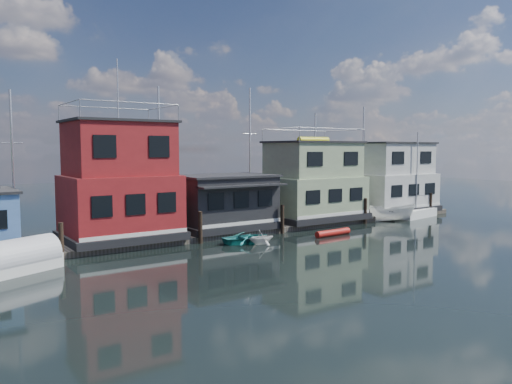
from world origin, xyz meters
TOP-DOWN VIEW (x-y plane):
  - ground at (0.00, 0.00)m, footprint 160.00×160.00m
  - dock at (0.00, 12.00)m, footprint 48.00×5.00m
  - houseboat_red at (-8.50, 12.00)m, footprint 7.40×5.90m
  - houseboat_dark at (-0.50, 11.98)m, footprint 7.40×6.10m
  - houseboat_green at (8.50, 12.00)m, footprint 8.40×5.90m
  - houseboat_white at (18.50, 12.00)m, footprint 8.40×5.90m
  - pilings at (-0.33, 9.20)m, footprint 42.28×0.28m
  - background_masts at (4.76, 18.00)m, footprint 36.40×0.16m
  - tarp_runabout at (-15.78, 7.49)m, footprint 5.01×3.52m
  - red_kayak at (5.50, 6.33)m, footprint 3.29×0.66m
  - dinghy_teal at (-1.27, 7.66)m, footprint 3.53×2.63m
  - day_sailer at (18.82, 9.20)m, footprint 5.24×2.45m
  - motorboat at (14.88, 8.71)m, footprint 4.29×3.59m
  - dinghy_white at (-0.75, 6.68)m, footprint 2.03×1.80m

SIDE VIEW (x-z plane):
  - ground at x=0.00m, z-range 0.00..0.00m
  - dock at x=0.00m, z-range 0.00..0.40m
  - red_kayak at x=5.50m, z-range 0.00..0.48m
  - dinghy_teal at x=-1.27m, z-range 0.00..0.70m
  - day_sailer at x=18.82m, z-range -3.52..4.43m
  - dinghy_white at x=-0.75m, z-range 0.00..0.99m
  - tarp_runabout at x=-15.78m, z-range -0.24..1.66m
  - motorboat at x=14.88m, z-range 0.00..1.59m
  - pilings at x=-0.33m, z-range 0.00..2.20m
  - houseboat_dark at x=-0.50m, z-range 0.39..4.45m
  - houseboat_white at x=18.50m, z-range 0.21..6.87m
  - houseboat_green at x=8.50m, z-range 0.03..7.06m
  - houseboat_red at x=-8.50m, z-range -1.83..10.03m
  - background_masts at x=4.76m, z-range -0.45..11.55m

